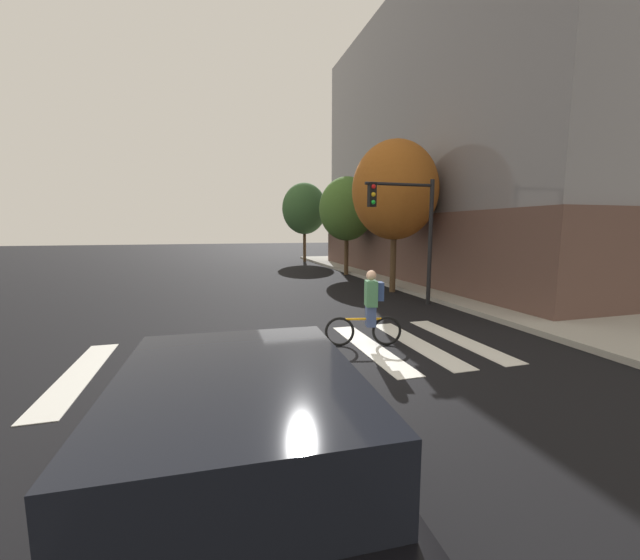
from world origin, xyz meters
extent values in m
plane|color=black|center=(0.00, 0.00, 0.00)|extent=(120.00, 120.00, 0.00)
cube|color=#9E9B93|center=(8.75, 0.00, 0.07)|extent=(6.50, 50.00, 0.15)
cube|color=silver|center=(-4.40, 0.00, 0.01)|extent=(0.55, 3.60, 0.01)
cube|color=silver|center=(-3.27, 0.00, 0.01)|extent=(0.55, 3.60, 0.01)
cube|color=silver|center=(-2.15, 0.00, 0.01)|extent=(0.55, 3.60, 0.01)
cube|color=silver|center=(-1.03, 0.00, 0.01)|extent=(0.55, 3.60, 0.01)
cube|color=silver|center=(0.10, 0.00, 0.01)|extent=(0.55, 3.60, 0.01)
cube|color=silver|center=(1.22, 0.00, 0.01)|extent=(0.55, 3.60, 0.01)
cube|color=silver|center=(2.35, 0.00, 0.01)|extent=(0.55, 3.60, 0.01)
cube|color=silver|center=(3.47, 0.00, 0.01)|extent=(0.55, 3.60, 0.01)
cylinder|color=#473D1E|center=(-0.59, -2.05, 0.00)|extent=(0.64, 0.64, 0.01)
cube|color=black|center=(-1.90, -4.66, 0.69)|extent=(2.04, 4.67, 0.70)
cube|color=black|center=(-1.91, -4.81, 1.31)|extent=(1.74, 2.27, 0.55)
cylinder|color=black|center=(-2.80, -3.15, 0.34)|extent=(0.27, 0.69, 0.68)
cylinder|color=black|center=(-0.88, -3.23, 0.34)|extent=(0.27, 0.69, 0.68)
torus|color=black|center=(1.64, 0.06, 0.33)|extent=(0.66, 0.21, 0.66)
torus|color=black|center=(0.61, 0.30, 0.33)|extent=(0.66, 0.21, 0.66)
cylinder|color=orange|center=(1.13, 0.18, 0.61)|extent=(0.88, 0.25, 0.05)
cylinder|color=orange|center=(1.28, 0.14, 0.68)|extent=(0.04, 0.04, 0.45)
cube|color=#384772|center=(1.28, 0.14, 0.73)|extent=(0.26, 0.32, 0.56)
cube|color=#3F724C|center=(1.28, 0.14, 1.18)|extent=(0.32, 0.41, 0.56)
sphere|color=tan|center=(1.28, 0.14, 1.58)|extent=(0.22, 0.22, 0.22)
cube|color=navy|center=(1.46, 0.10, 1.23)|extent=(0.22, 0.31, 0.40)
cylinder|color=black|center=(5.10, 3.95, 2.10)|extent=(0.14, 0.14, 4.20)
cylinder|color=black|center=(3.90, 3.95, 4.00)|extent=(2.40, 0.10, 0.10)
cube|color=black|center=(2.94, 3.95, 3.65)|extent=(0.24, 0.20, 0.76)
sphere|color=red|center=(2.94, 3.84, 3.89)|extent=(0.14, 0.14, 0.14)
sphere|color=gold|center=(2.94, 3.84, 3.65)|extent=(0.14, 0.14, 0.14)
sphere|color=green|center=(2.94, 3.84, 3.41)|extent=(0.14, 0.14, 0.14)
cylinder|color=gold|center=(7.01, 5.11, 0.47)|extent=(0.22, 0.22, 0.65)
sphere|color=gold|center=(7.01, 5.11, 0.84)|extent=(0.18, 0.18, 0.18)
cylinder|color=gold|center=(7.17, 5.11, 0.51)|extent=(0.12, 0.09, 0.09)
cylinder|color=#4C3823|center=(5.09, 6.62, 1.37)|extent=(0.24, 0.24, 2.73)
ellipsoid|color=#A5591E|center=(5.09, 6.62, 4.09)|extent=(3.40, 3.40, 3.91)
cylinder|color=#4C3823|center=(5.29, 12.74, 1.22)|extent=(0.24, 0.24, 2.45)
ellipsoid|color=#47722D|center=(5.29, 12.74, 3.66)|extent=(3.04, 3.04, 3.50)
cylinder|color=#4C3823|center=(5.08, 21.69, 1.37)|extent=(0.24, 0.24, 2.75)
ellipsoid|color=#386033|center=(5.08, 21.69, 4.11)|extent=(3.42, 3.42, 3.93)
cube|color=brown|center=(16.13, 10.34, 1.60)|extent=(19.04, 20.08, 3.20)
cube|color=slate|center=(16.13, 10.34, 8.54)|extent=(18.66, 19.68, 10.69)
camera|label=1|loc=(-2.07, -7.44, 2.59)|focal=21.42mm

